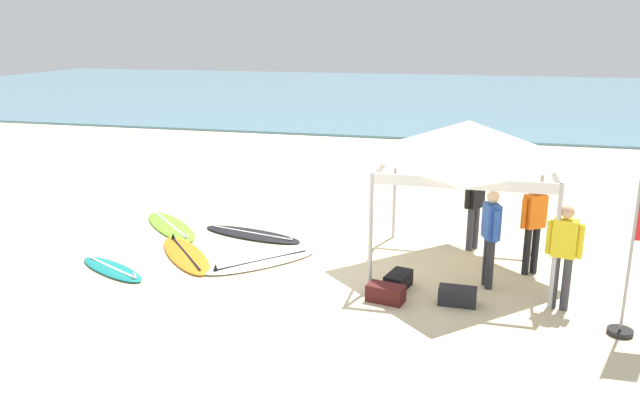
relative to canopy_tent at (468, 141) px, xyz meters
name	(u,v)px	position (x,y,z in m)	size (l,w,h in m)	color
ground_plane	(321,269)	(-2.48, -0.69, -2.39)	(80.00, 80.00, 0.00)	beige
sea	(440,94)	(-2.48, 31.67, -2.34)	(80.00, 36.00, 0.10)	#568499
canopy_tent	(468,141)	(0.00, 0.00, 0.00)	(3.02, 3.02, 2.75)	#B7B7BC
surfboard_white	(261,262)	(-3.65, -0.72, -2.35)	(2.02, 2.09, 0.19)	white
surfboard_orange	(185,254)	(-5.22, -0.71, -2.35)	(2.05, 2.23, 0.19)	orange
surfboard_teal	(112,269)	(-6.18, -1.75, -2.35)	(1.83, 1.26, 0.19)	#19847F
surfboard_lime	(171,226)	(-6.36, 0.88, -2.35)	(2.25, 2.23, 0.19)	#7AD12D
surfboard_black	(252,234)	(-4.40, 0.79, -2.35)	(2.44, 1.17, 0.19)	black
person_black	(475,202)	(0.19, 1.11, -1.40)	(0.39, 0.46, 1.71)	#383842
person_yellow	(564,250)	(1.57, -1.40, -1.40)	(0.54, 0.30, 1.71)	#383842
person_orange	(534,221)	(1.23, 0.03, -1.40)	(0.47, 0.39, 1.71)	black
person_blue	(491,232)	(0.48, -0.78, -1.40)	(0.32, 0.53, 1.71)	#2D2D33
gear_bag_near_tent	(398,281)	(-0.99, -1.24, -2.25)	(0.60, 0.32, 0.28)	black
gear_bag_by_pole	(386,293)	(-1.12, -1.82, -2.25)	(0.60, 0.32, 0.28)	#4C1919
gear_bag_on_sand	(457,296)	(0.02, -1.64, -2.25)	(0.60, 0.32, 0.28)	#232328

